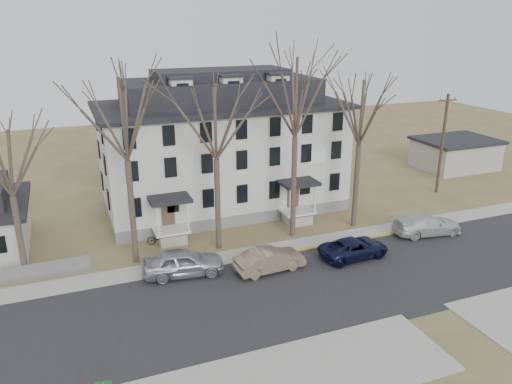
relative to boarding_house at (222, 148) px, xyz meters
name	(u,v)px	position (x,y,z in m)	size (l,w,h in m)	color
ground	(348,301)	(2.00, -17.95, -5.38)	(120.00, 120.00, 0.00)	olive
main_road	(331,285)	(2.00, -15.95, -5.38)	(120.00, 10.00, 0.04)	#27272A
far_sidewalk	(291,247)	(2.00, -9.95, -5.38)	(120.00, 2.00, 0.08)	#A09F97
yellow_curb	(355,241)	(7.00, -10.85, -5.38)	(14.00, 0.25, 0.06)	gold
boarding_house	(222,148)	(0.00, 0.00, 0.00)	(20.80, 12.36, 12.05)	slate
distant_building	(455,153)	(28.00, 2.05, -3.70)	(8.50, 6.50, 3.35)	#A09F97
tree_far_left	(124,114)	(-9.00, -8.15, 4.96)	(8.40, 8.40, 13.72)	#473B31
tree_mid_left	(215,119)	(-3.00, -8.15, 4.22)	(7.80, 7.80, 12.74)	#473B31
tree_center	(296,92)	(3.00, -8.15, 5.71)	(9.00, 9.00, 14.70)	#473B31
tree_mid_right	(361,108)	(8.50, -8.15, 4.22)	(7.80, 7.80, 12.74)	#473B31
tree_bungalow	(6,159)	(-16.00, -8.15, 2.74)	(6.60, 6.60, 10.78)	#473B31
utility_pole_far	(442,143)	(20.50, -3.95, -0.47)	(2.00, 0.28, 9.50)	#3D3023
car_silver	(183,263)	(-6.40, -11.27, -4.48)	(2.12, 5.28, 1.80)	#A2A2AC
car_tan	(270,260)	(-0.90, -12.80, -4.59)	(1.67, 4.78, 1.57)	#836D57
car_navy	(354,248)	(5.40, -13.14, -4.68)	(2.31, 5.01, 1.39)	black
car_white	(427,225)	(12.87, -11.75, -4.59)	(2.20, 5.42, 1.57)	silver
bicycle_left	(160,238)	(-6.91, -6.00, -4.88)	(0.66, 1.90, 1.00)	black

